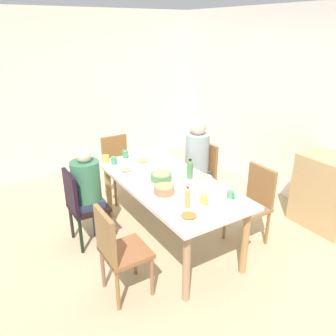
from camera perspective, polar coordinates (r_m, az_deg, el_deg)
name	(u,v)px	position (r m, az deg, el deg)	size (l,w,h in m)	color
ground_plane	(168,240)	(4.03, 0.00, -12.20)	(6.37, 6.37, 0.00)	tan
wall_back	(302,109)	(4.87, 21.79, 9.24)	(5.55, 0.12, 2.60)	silver
wall_left	(81,93)	(5.87, -14.59, 12.18)	(0.12, 4.34, 2.60)	beige
dining_table	(168,188)	(3.68, 0.00, -3.39)	(1.93, 0.91, 0.77)	silver
chair_0	(118,164)	(4.84, -8.50, 0.73)	(0.40, 0.40, 0.90)	olive
chair_1	(117,248)	(3.07, -8.63, -13.37)	(0.40, 0.40, 0.90)	#935935
chair_2	(81,203)	(3.85, -14.55, -5.86)	(0.40, 0.40, 0.90)	black
person_2	(88,187)	(3.79, -13.52, -3.11)	(0.31, 0.31, 1.15)	#28354F
chair_3	(253,201)	(3.91, 14.32, -5.38)	(0.40, 0.40, 0.90)	olive
chair_4	(201,172)	(4.54, 5.66, -0.62)	(0.40, 0.40, 0.90)	olive
person_4	(196,156)	(4.40, 4.85, 2.03)	(0.31, 0.31, 1.26)	#41383E
plate_0	(189,217)	(2.96, 3.58, -8.26)	(0.25, 0.25, 0.04)	white
plate_1	(142,161)	(4.14, -4.42, 1.13)	(0.26, 0.26, 0.04)	beige
plate_2	(126,171)	(3.88, -7.18, -0.50)	(0.22, 0.22, 0.04)	white
bowl_0	(161,176)	(3.64, -1.20, -1.40)	(0.23, 0.23, 0.09)	#4E784A
bowl_1	(164,189)	(3.35, -0.66, -3.56)	(0.21, 0.21, 0.10)	#9D6F48
bowl_2	(203,180)	(3.54, 6.03, -2.05)	(0.19, 0.19, 0.11)	beige
cup_0	(191,189)	(3.36, 3.95, -3.64)	(0.12, 0.08, 0.09)	white
cup_1	(114,161)	(4.12, -9.18, 1.26)	(0.11, 0.07, 0.09)	#429564
cup_2	(125,154)	(4.30, -7.26, 2.36)	(0.11, 0.07, 0.09)	#44865D
cup_3	(231,194)	(3.32, 10.62, -4.43)	(0.11, 0.07, 0.07)	#50935C
cup_4	(105,159)	(4.21, -10.61, 1.58)	(0.13, 0.09, 0.08)	#E5BD4B
cup_5	(204,199)	(3.17, 6.18, -5.31)	(0.11, 0.07, 0.10)	#EEC456
cup_6	(169,160)	(4.11, 0.25, 1.41)	(0.11, 0.08, 0.08)	white
bottle_0	(187,198)	(3.07, 3.31, -5.12)	(0.05, 0.05, 0.22)	tan
bottle_1	(167,153)	(4.20, -0.10, 2.61)	(0.06, 0.06, 0.19)	silver
bottle_2	(190,169)	(3.67, 3.75, -0.21)	(0.07, 0.07, 0.22)	#478241
side_cabinet	(326,193)	(4.51, 25.26, -3.87)	(0.70, 0.44, 0.90)	tan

